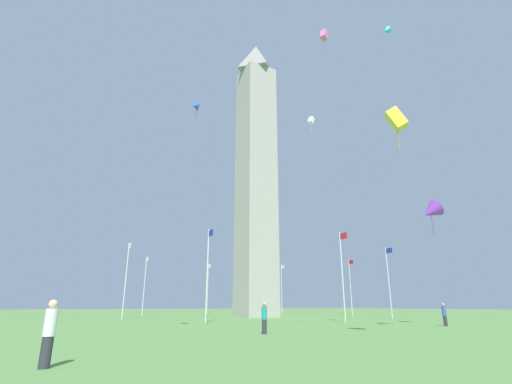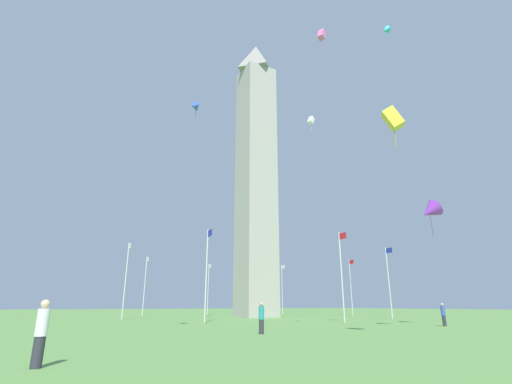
{
  "view_description": "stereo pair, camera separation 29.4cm",
  "coord_description": "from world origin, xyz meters",
  "views": [
    {
      "loc": [
        46.86,
        -26.55,
        1.61
      ],
      "look_at": [
        0.0,
        0.0,
        17.99
      ],
      "focal_mm": 26.15,
      "sensor_mm": 36.0,
      "label": 1
    },
    {
      "loc": [
        47.01,
        -26.29,
        1.61
      ],
      "look_at": [
        0.0,
        0.0,
        17.99
      ],
      "focal_mm": 26.15,
      "sensor_mm": 36.0,
      "label": 2
    }
  ],
  "objects": [
    {
      "name": "kite_yellow_box",
      "position": [
        35.01,
        -11.23,
        11.1
      ],
      "size": [
        1.2,
        1.23,
        2.42
      ],
      "color": "yellow"
    },
    {
      "name": "flagpole_n",
      "position": [
        17.78,
        0.0,
        4.84
      ],
      "size": [
        1.12,
        0.14,
        8.88
      ],
      "color": "silver",
      "rests_on": "ground"
    },
    {
      "name": "kite_blue_delta",
      "position": [
        11.1,
        -13.95,
        22.93
      ],
      "size": [
        1.58,
        1.54,
        1.98
      ],
      "color": "blue"
    },
    {
      "name": "flagpole_sw",
      "position": [
        -12.48,
        -12.53,
        4.84
      ],
      "size": [
        1.12,
        0.14,
        8.88
      ],
      "color": "silver",
      "rests_on": "ground"
    },
    {
      "name": "person_blue_shirt",
      "position": [
        26.94,
        2.16,
        0.88
      ],
      "size": [
        0.32,
        0.32,
        1.77
      ],
      "rotation": [
        0.0,
        0.0,
        -3.6
      ],
      "color": "#2D2D38",
      "rests_on": "ground"
    },
    {
      "name": "flagpole_se",
      "position": [
        -12.48,
        12.53,
        4.84
      ],
      "size": [
        1.12,
        0.14,
        8.88
      ],
      "color": "silver",
      "rests_on": "ground"
    },
    {
      "name": "flagpole_s",
      "position": [
        -17.67,
        0.0,
        4.84
      ],
      "size": [
        1.12,
        0.14,
        8.88
      ],
      "color": "silver",
      "rests_on": "ground"
    },
    {
      "name": "ground_plane",
      "position": [
        0.0,
        0.0,
        0.0
      ],
      "size": [
        260.0,
        260.0,
        0.0
      ],
      "primitive_type": "plane",
      "color": "#609347"
    },
    {
      "name": "flagpole_w",
      "position": [
        0.05,
        -17.72,
        4.84
      ],
      "size": [
        1.12,
        0.14,
        8.88
      ],
      "color": "silver",
      "rests_on": "ground"
    },
    {
      "name": "kite_cyan_delta",
      "position": [
        22.58,
        5.01,
        32.84
      ],
      "size": [
        0.91,
        1.16,
        1.72
      ],
      "color": "#33C6D1"
    },
    {
      "name": "kite_pink_box",
      "position": [
        29.73,
        -11.18,
        20.34
      ],
      "size": [
        0.65,
        0.77,
        1.61
      ],
      "color": "pink"
    },
    {
      "name": "flagpole_e",
      "position": [
        0.05,
        17.72,
        4.84
      ],
      "size": [
        1.12,
        0.14,
        8.88
      ],
      "color": "silver",
      "rests_on": "ground"
    },
    {
      "name": "flagpole_nw",
      "position": [
        12.59,
        -12.53,
        4.84
      ],
      "size": [
        1.12,
        0.14,
        8.88
      ],
      "color": "silver",
      "rests_on": "ground"
    },
    {
      "name": "person_teal_shirt",
      "position": [
        27.02,
        -14.75,
        0.89
      ],
      "size": [
        0.32,
        0.32,
        1.79
      ],
      "rotation": [
        0.0,
        0.0,
        2.24
      ],
      "color": "#2D2D38",
      "rests_on": "ground"
    },
    {
      "name": "obelisk_monument",
      "position": [
        0.0,
        0.0,
        22.08
      ],
      "size": [
        4.86,
        4.86,
        44.15
      ],
      "color": "#A8A399",
      "rests_on": "ground"
    },
    {
      "name": "kite_white_box",
      "position": [
        8.35,
        4.51,
        27.35
      ],
      "size": [
        0.97,
        1.25,
        2.42
      ],
      "color": "white"
    },
    {
      "name": "flagpole_ne",
      "position": [
        12.59,
        12.53,
        4.84
      ],
      "size": [
        1.12,
        0.14,
        8.88
      ],
      "color": "silver",
      "rests_on": "ground"
    },
    {
      "name": "kite_purple_delta",
      "position": [
        27.15,
        1.95,
        9.34
      ],
      "size": [
        2.21,
        2.43,
        3.16
      ],
      "color": "purple"
    },
    {
      "name": "person_white_shirt",
      "position": [
        34.73,
        -26.13,
        0.87
      ],
      "size": [
        0.32,
        0.32,
        1.76
      ],
      "rotation": [
        0.0,
        0.0,
        2.68
      ],
      "color": "#2D2D38",
      "rests_on": "ground"
    }
  ]
}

